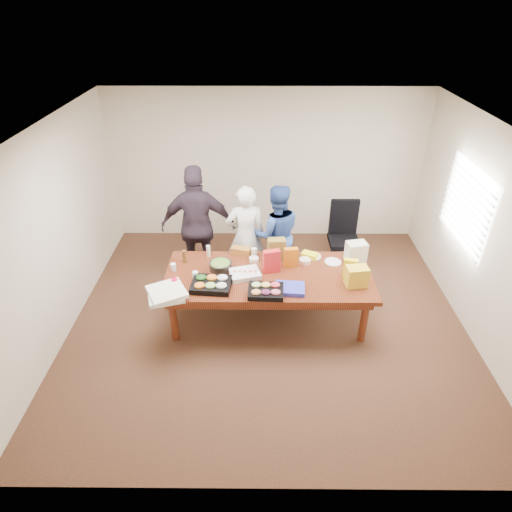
{
  "coord_description": "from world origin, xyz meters",
  "views": [
    {
      "loc": [
        -0.13,
        -4.79,
        4.05
      ],
      "look_at": [
        -0.17,
        0.1,
        0.98
      ],
      "focal_mm": 30.22,
      "sensor_mm": 36.0,
      "label": 1
    }
  ],
  "objects_px": {
    "conference_table": "(268,297)",
    "person_center": "(246,236)",
    "person_right": "(276,234)",
    "office_chair": "(344,239)",
    "salad_bowl": "(221,266)",
    "sheet_cake": "(245,274)"
  },
  "relations": [
    {
      "from": "person_center",
      "to": "sheet_cake",
      "type": "relative_size",
      "value": 4.2
    },
    {
      "from": "conference_table",
      "to": "sheet_cake",
      "type": "height_order",
      "value": "sheet_cake"
    },
    {
      "from": "person_center",
      "to": "salad_bowl",
      "type": "bearing_deg",
      "value": 60.61
    },
    {
      "from": "conference_table",
      "to": "salad_bowl",
      "type": "bearing_deg",
      "value": 168.09
    },
    {
      "from": "sheet_cake",
      "to": "conference_table",
      "type": "bearing_deg",
      "value": -9.02
    },
    {
      "from": "conference_table",
      "to": "salad_bowl",
      "type": "height_order",
      "value": "salad_bowl"
    },
    {
      "from": "office_chair",
      "to": "salad_bowl",
      "type": "bearing_deg",
      "value": -148.96
    },
    {
      "from": "office_chair",
      "to": "sheet_cake",
      "type": "height_order",
      "value": "office_chair"
    },
    {
      "from": "sheet_cake",
      "to": "salad_bowl",
      "type": "xyz_separation_m",
      "value": [
        -0.34,
        0.17,
        0.02
      ]
    },
    {
      "from": "person_right",
      "to": "salad_bowl",
      "type": "distance_m",
      "value": 1.19
    },
    {
      "from": "person_center",
      "to": "salad_bowl",
      "type": "relative_size",
      "value": 5.21
    },
    {
      "from": "person_center",
      "to": "person_right",
      "type": "distance_m",
      "value": 0.48
    },
    {
      "from": "office_chair",
      "to": "salad_bowl",
      "type": "relative_size",
      "value": 3.5
    },
    {
      "from": "conference_table",
      "to": "person_center",
      "type": "relative_size",
      "value": 1.71
    },
    {
      "from": "office_chair",
      "to": "person_right",
      "type": "xyz_separation_m",
      "value": [
        -1.13,
        -0.29,
        0.25
      ]
    },
    {
      "from": "conference_table",
      "to": "salad_bowl",
      "type": "xyz_separation_m",
      "value": [
        -0.66,
        0.14,
        0.43
      ]
    },
    {
      "from": "office_chair",
      "to": "person_center",
      "type": "xyz_separation_m",
      "value": [
        -1.6,
        -0.39,
        0.27
      ]
    },
    {
      "from": "office_chair",
      "to": "person_center",
      "type": "bearing_deg",
      "value": -166.8
    },
    {
      "from": "conference_table",
      "to": "person_right",
      "type": "bearing_deg",
      "value": 82.59
    },
    {
      "from": "person_right",
      "to": "salad_bowl",
      "type": "relative_size",
      "value": 5.12
    },
    {
      "from": "person_right",
      "to": "person_center",
      "type": "bearing_deg",
      "value": 5.81
    },
    {
      "from": "person_center",
      "to": "person_right",
      "type": "relative_size",
      "value": 1.02
    }
  ]
}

